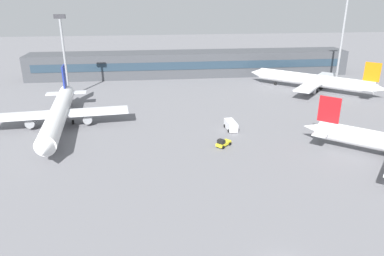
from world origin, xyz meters
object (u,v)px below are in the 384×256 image
(service_van_white, at_px, (231,125))
(airplane_far, at_px, (313,80))
(floodlight_tower_west, at_px, (342,36))
(floodlight_tower_east, at_px, (64,50))
(baggage_tug_yellow, at_px, (223,143))
(airplane_mid, at_px, (58,114))

(service_van_white, bearing_deg, airplane_far, 43.58)
(floodlight_tower_west, distance_m, floodlight_tower_east, 85.90)
(airplane_far, xyz_separation_m, service_van_white, (-33.91, -32.27, -2.21))
(floodlight_tower_west, height_order, floodlight_tower_east, floodlight_tower_west)
(airplane_far, height_order, baggage_tug_yellow, airplane_far)
(airplane_far, bearing_deg, floodlight_tower_west, 5.70)
(airplane_mid, bearing_deg, baggage_tug_yellow, -22.06)
(floodlight_tower_west, bearing_deg, airplane_mid, -161.33)
(airplane_far, height_order, service_van_white, airplane_far)
(airplane_far, relative_size, floodlight_tower_east, 1.46)
(airplane_mid, bearing_deg, floodlight_tower_west, 18.67)
(floodlight_tower_west, bearing_deg, service_van_white, -142.01)
(airplane_far, xyz_separation_m, floodlight_tower_west, (8.48, 0.85, 13.69))
(airplane_mid, bearing_deg, airplane_far, 20.06)
(baggage_tug_yellow, distance_m, floodlight_tower_west, 64.86)
(airplane_far, distance_m, service_van_white, 46.86)
(airplane_mid, distance_m, airplane_far, 78.82)
(floodlight_tower_west, xyz_separation_m, floodlight_tower_east, (-85.86, 0.19, -2.86))
(service_van_white, distance_m, floodlight_tower_west, 56.09)
(baggage_tug_yellow, relative_size, floodlight_tower_west, 0.12)
(service_van_white, relative_size, floodlight_tower_east, 0.22)
(airplane_far, height_order, floodlight_tower_east, floodlight_tower_east)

